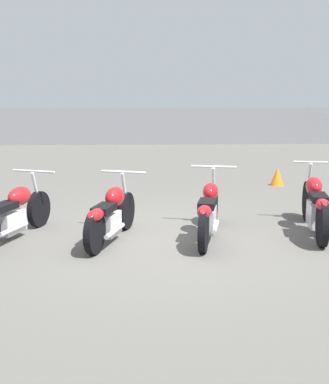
% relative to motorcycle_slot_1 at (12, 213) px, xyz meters
% --- Properties ---
extents(ground_plane, '(60.00, 60.00, 0.00)m').
position_rel_motorcycle_slot_1_xyz_m(ground_plane, '(2.31, -0.19, -0.40)').
color(ground_plane, '#5B5954').
extents(fence_back, '(40.00, 0.04, 1.43)m').
position_rel_motorcycle_slot_1_xyz_m(fence_back, '(2.31, 12.91, 0.31)').
color(fence_back, gray).
rests_on(fence_back, ground_plane).
extents(motorcycle_slot_1, '(0.96, 1.94, 0.96)m').
position_rel_motorcycle_slot_1_xyz_m(motorcycle_slot_1, '(0.00, 0.00, 0.00)').
color(motorcycle_slot_1, black).
rests_on(motorcycle_slot_1, ground_plane).
extents(motorcycle_slot_2, '(0.87, 1.90, 0.97)m').
position_rel_motorcycle_slot_1_xyz_m(motorcycle_slot_2, '(1.49, -0.18, 0.01)').
color(motorcycle_slot_2, black).
rests_on(motorcycle_slot_2, ground_plane).
extents(motorcycle_slot_3, '(0.83, 2.19, 1.01)m').
position_rel_motorcycle_slot_1_xyz_m(motorcycle_slot_3, '(2.97, -0.06, 0.01)').
color(motorcycle_slot_3, black).
rests_on(motorcycle_slot_3, ground_plane).
extents(motorcycle_slot_4, '(0.65, 2.21, 1.04)m').
position_rel_motorcycle_slot_1_xyz_m(motorcycle_slot_4, '(4.67, 0.14, 0.04)').
color(motorcycle_slot_4, black).
rests_on(motorcycle_slot_4, ground_plane).
extents(traffic_cone_far, '(0.32, 0.32, 0.41)m').
position_rel_motorcycle_slot_1_xyz_m(traffic_cone_far, '(5.10, 4.19, -0.20)').
color(traffic_cone_far, orange).
rests_on(traffic_cone_far, ground_plane).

